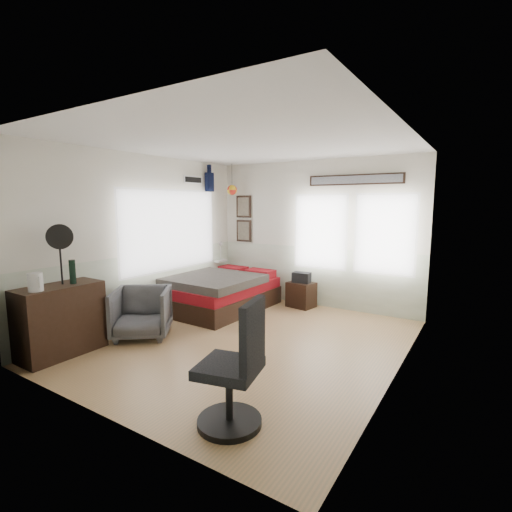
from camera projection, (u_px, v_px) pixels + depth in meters
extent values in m
cube|color=tan|center=(247.00, 341.00, 5.21)|extent=(4.00, 4.50, 0.01)
cube|color=beige|center=(314.00, 234.00, 6.90)|extent=(4.00, 0.02, 2.70)
cube|color=beige|center=(99.00, 271.00, 3.14)|extent=(4.00, 0.02, 2.70)
cube|color=beige|center=(145.00, 238.00, 6.08)|extent=(0.02, 4.50, 2.70)
cube|color=beige|center=(402.00, 257.00, 3.96)|extent=(0.02, 4.50, 2.70)
cube|color=white|center=(246.00, 143.00, 4.83)|extent=(4.00, 4.50, 0.02)
cube|color=#ADB99E|center=(312.00, 276.00, 7.01)|extent=(4.00, 0.01, 1.10)
cube|color=#ADB99E|center=(148.00, 286.00, 6.19)|extent=(0.01, 4.50, 1.10)
cube|color=#ADB99E|center=(397.00, 328.00, 4.08)|extent=(0.01, 4.50, 1.10)
cube|color=silver|center=(171.00, 230.00, 6.51)|extent=(0.03, 2.20, 1.35)
cube|color=silver|center=(320.00, 232.00, 6.78)|extent=(0.95, 0.03, 1.30)
cube|color=silver|center=(385.00, 235.00, 6.18)|extent=(0.95, 0.03, 1.30)
cube|color=black|center=(244.00, 231.00, 7.70)|extent=(0.35, 0.03, 0.45)
cube|color=black|center=(244.00, 207.00, 7.63)|extent=(0.35, 0.03, 0.45)
cube|color=#7F7259|center=(243.00, 231.00, 7.68)|extent=(0.27, 0.01, 0.37)
cube|color=#7F7259|center=(243.00, 207.00, 7.61)|extent=(0.27, 0.01, 0.37)
cube|color=black|center=(354.00, 180.00, 6.34)|extent=(1.65, 0.03, 0.18)
cube|color=gray|center=(354.00, 180.00, 6.33)|extent=(1.58, 0.01, 0.13)
cube|color=white|center=(193.00, 180.00, 6.88)|extent=(0.02, 0.48, 0.14)
sphere|color=red|center=(232.00, 190.00, 7.41)|extent=(0.20, 0.20, 0.20)
cube|color=black|center=(221.00, 300.00, 6.80)|extent=(1.46, 2.04, 0.32)
cube|color=maroon|center=(221.00, 287.00, 6.76)|extent=(1.42, 1.99, 0.18)
cube|color=#48433D|center=(213.00, 280.00, 6.55)|extent=(1.50, 1.49, 0.14)
cube|color=maroon|center=(232.00, 270.00, 7.58)|extent=(0.56, 0.36, 0.14)
cube|color=maroon|center=(259.00, 273.00, 7.23)|extent=(0.56, 0.36, 0.14)
cube|color=black|center=(61.00, 320.00, 4.70)|extent=(0.48, 1.00, 0.90)
imported|color=#505156|center=(142.00, 312.00, 5.34)|extent=(1.08, 1.09, 0.72)
cube|color=black|center=(301.00, 295.00, 6.89)|extent=(0.52, 0.44, 0.46)
cylinder|color=black|center=(230.00, 422.00, 3.23)|extent=(0.57, 0.57, 0.05)
cylinder|color=black|center=(229.00, 395.00, 3.20)|extent=(0.07, 0.07, 0.43)
cube|color=#27282D|center=(229.00, 368.00, 3.16)|extent=(0.60, 0.60, 0.09)
cube|color=#27282D|center=(253.00, 334.00, 3.05)|extent=(0.17, 0.46, 0.57)
cylinder|color=silver|center=(35.00, 282.00, 4.31)|extent=(0.16, 0.16, 0.22)
cube|color=silver|center=(40.00, 282.00, 4.26)|extent=(0.02, 0.02, 0.13)
cylinder|color=black|center=(72.00, 272.00, 4.71)|extent=(0.08, 0.08, 0.31)
cylinder|color=black|center=(61.00, 261.00, 4.65)|extent=(0.02, 0.02, 0.59)
cylinder|color=black|center=(59.00, 237.00, 4.61)|extent=(0.15, 0.30, 0.29)
cylinder|color=black|center=(61.00, 237.00, 4.59)|extent=(0.12, 0.30, 0.31)
cube|color=black|center=(301.00, 277.00, 6.85)|extent=(0.34, 0.24, 0.19)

